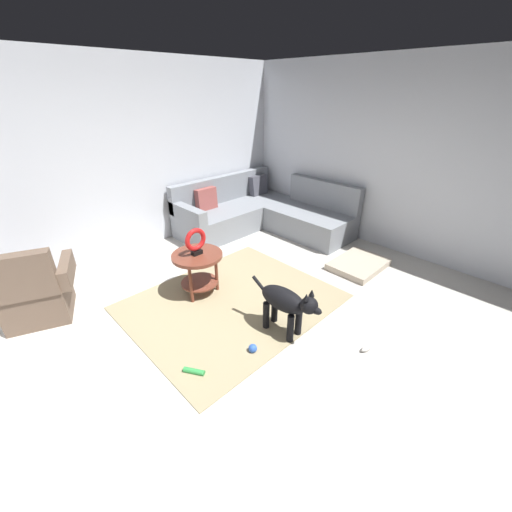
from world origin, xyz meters
TOP-DOWN VIEW (x-y plane):
  - ground_plane at (0.00, 0.00)m, footprint 6.00×6.00m
  - wall_back at (0.00, 2.94)m, footprint 6.00×0.12m
  - wall_right at (2.94, 0.00)m, footprint 0.12×6.00m
  - area_rug at (0.15, 0.70)m, footprint 2.30×1.90m
  - sectional_couch at (1.99, 2.02)m, footprint 2.20×2.25m
  - armchair at (-1.54, 1.96)m, footprint 0.96×0.85m
  - side_table at (-0.00, 1.13)m, footprint 0.60×0.60m
  - torus_sculpture at (-0.00, 1.13)m, footprint 0.28×0.08m
  - dog_bed_mat at (1.98, 0.08)m, footprint 0.80×0.60m
  - dog at (0.20, -0.09)m, footprint 0.26×0.85m
  - dog_toy_ball at (-0.24, -0.06)m, footprint 0.09×0.09m
  - dog_toy_rope at (-0.80, 0.12)m, footprint 0.15×0.19m
  - dog_toy_bone at (0.59, -0.82)m, footprint 0.19×0.09m

SIDE VIEW (x-z plane):
  - ground_plane at x=0.00m, z-range -0.10..0.00m
  - area_rug at x=0.15m, z-range 0.00..0.01m
  - dog_toy_rope at x=-0.80m, z-range 0.00..0.05m
  - dog_toy_bone at x=0.59m, z-range 0.00..0.06m
  - dog_toy_ball at x=-0.24m, z-range 0.00..0.09m
  - dog_bed_mat at x=1.98m, z-range 0.00..0.09m
  - sectional_couch at x=1.99m, z-range -0.15..0.73m
  - armchair at x=-1.54m, z-range -0.12..0.76m
  - dog at x=0.20m, z-range 0.06..0.69m
  - side_table at x=0.00m, z-range 0.15..0.69m
  - torus_sculpture at x=0.00m, z-range 0.55..0.87m
  - wall_back at x=0.00m, z-range 0.00..2.70m
  - wall_right at x=2.94m, z-range 0.00..2.70m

